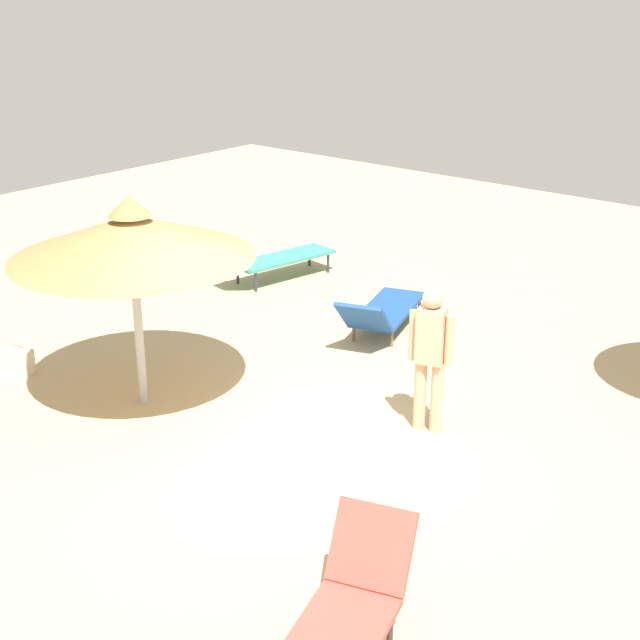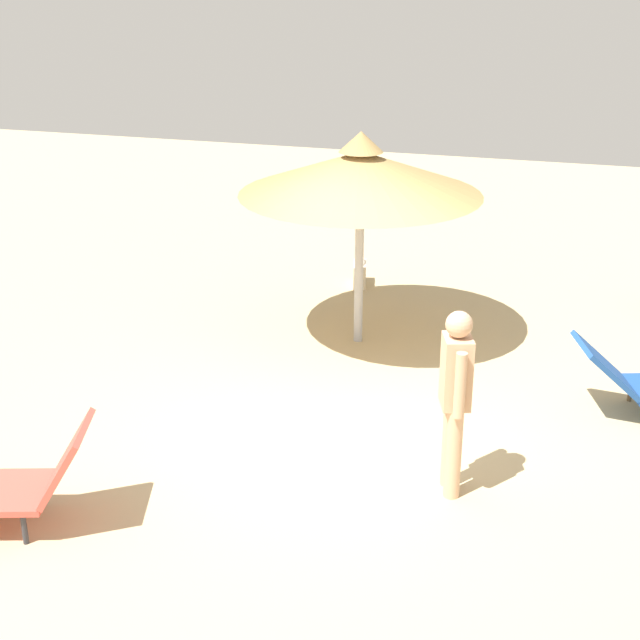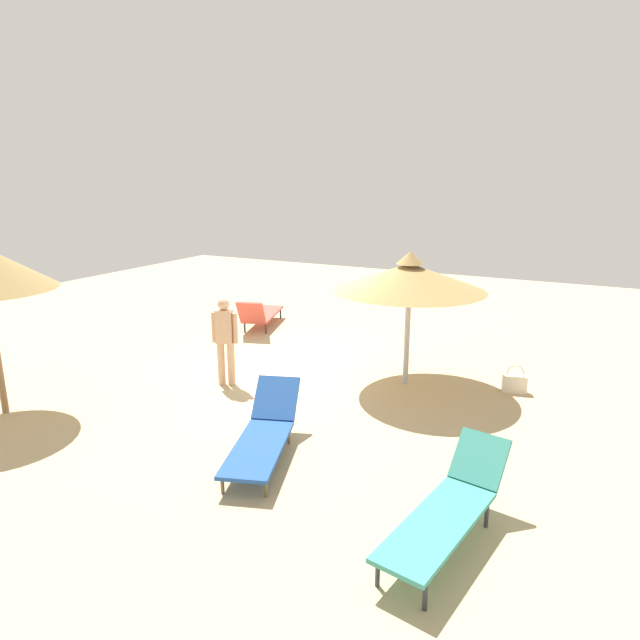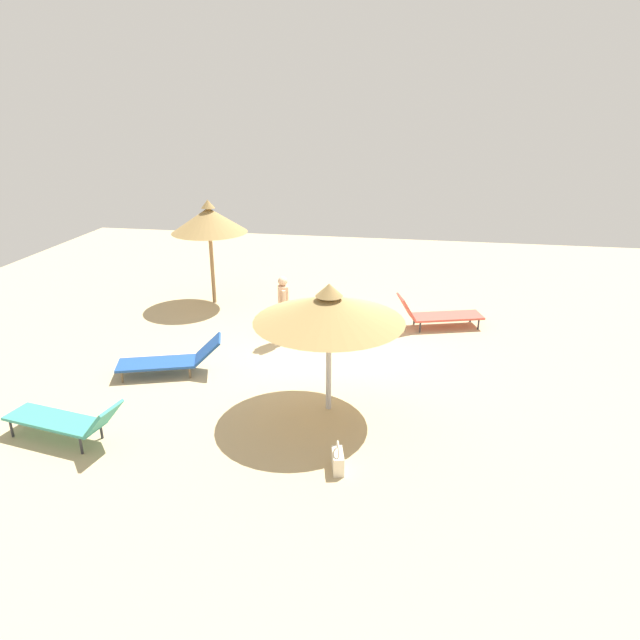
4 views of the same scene
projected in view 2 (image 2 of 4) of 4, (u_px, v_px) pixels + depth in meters
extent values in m
cube|color=tan|center=(344.00, 423.00, 8.93)|extent=(24.00, 24.00, 0.10)
cylinder|color=#B2B2B7|center=(359.00, 252.00, 10.25)|extent=(0.10, 0.10, 2.11)
cone|color=#997A47|center=(361.00, 173.00, 9.92)|extent=(2.62, 2.62, 0.46)
cone|color=#997A47|center=(361.00, 142.00, 9.80)|extent=(0.47, 0.47, 0.22)
cylinder|color=#2D2D33|center=(24.00, 529.00, 7.01)|extent=(0.04, 0.04, 0.26)
cylinder|color=#2D2D33|center=(42.00, 491.00, 7.49)|extent=(0.04, 0.04, 0.26)
cube|color=#CC4C3F|center=(67.00, 459.00, 7.09)|extent=(0.53, 0.70, 0.56)
cylinder|color=brown|center=(630.00, 390.00, 9.21)|extent=(0.04, 0.04, 0.23)
cube|color=#1E478C|center=(605.00, 366.00, 8.81)|extent=(0.71, 0.76, 0.49)
cylinder|color=tan|center=(453.00, 454.00, 7.52)|extent=(0.13, 0.13, 0.78)
cylinder|color=tan|center=(450.00, 443.00, 7.69)|extent=(0.13, 0.13, 0.78)
cube|color=tan|center=(456.00, 372.00, 7.35)|extent=(0.30, 0.34, 0.59)
sphere|color=tan|center=(459.00, 324.00, 7.20)|extent=(0.21, 0.21, 0.21)
cylinder|color=tan|center=(460.00, 385.00, 7.18)|extent=(0.09, 0.09, 0.54)
cylinder|color=tan|center=(452.00, 364.00, 7.53)|extent=(0.09, 0.09, 0.54)
cube|color=beige|center=(360.00, 274.00, 12.31)|extent=(0.25, 0.43, 0.30)
torus|color=beige|center=(360.00, 260.00, 12.23)|extent=(0.09, 0.28, 0.28)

